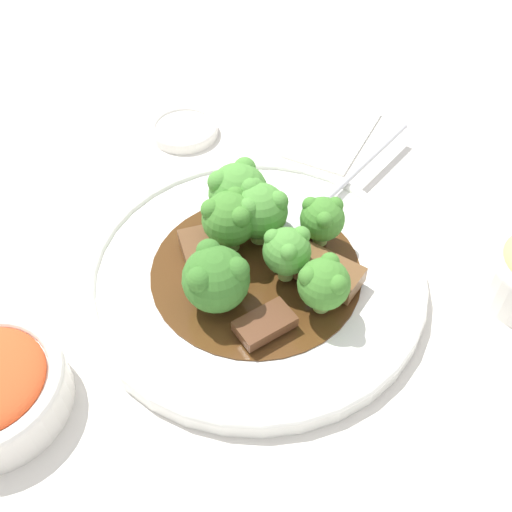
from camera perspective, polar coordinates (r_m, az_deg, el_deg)
name	(u,v)px	position (r m, az deg, el deg)	size (l,w,h in m)	color
ground_plane	(256,281)	(0.53, 0.00, -2.44)	(4.00, 4.00, 0.00)	silver
main_plate	(256,274)	(0.53, 0.00, -1.75)	(0.30, 0.30, 0.02)	white
beef_strip_0	(324,270)	(0.51, 6.47, -1.37)	(0.05, 0.07, 0.02)	brown
beef_strip_1	(265,324)	(0.48, 0.85, -6.48)	(0.05, 0.05, 0.01)	#56331E
beef_strip_2	(199,256)	(0.52, -5.43, 0.00)	(0.06, 0.06, 0.01)	brown
broccoli_floret_0	(229,218)	(0.51, -2.54, 3.63)	(0.05, 0.05, 0.06)	#7FA84C
broccoli_floret_1	(216,278)	(0.47, -3.85, -2.08)	(0.05, 0.05, 0.06)	#7FA84C
broccoli_floret_2	(288,250)	(0.49, 3.02, 0.61)	(0.04, 0.04, 0.05)	#8EB756
broccoli_floret_3	(324,283)	(0.47, 6.48, -2.59)	(0.04, 0.04, 0.05)	#7FA84C
broccoli_floret_4	(260,210)	(0.52, 0.35, 4.40)	(0.05, 0.05, 0.06)	#8EB756
broccoli_floret_5	(322,219)	(0.52, 6.34, 3.57)	(0.04, 0.04, 0.05)	#8EB756
broccoli_floret_6	(238,192)	(0.54, -1.70, 6.16)	(0.05, 0.05, 0.06)	#7FA84C
serving_spoon	(316,207)	(0.57, 5.74, 4.71)	(0.22, 0.09, 0.01)	silver
sauce_dish	(184,129)	(0.69, -6.85, 11.90)	(0.08, 0.08, 0.01)	white
paper_napkin	(332,133)	(0.70, 7.29, 11.52)	(0.13, 0.09, 0.01)	silver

